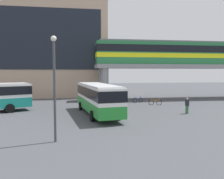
% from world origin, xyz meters
% --- Properties ---
extents(ground_plane, '(120.00, 120.00, 0.00)m').
position_xyz_m(ground_plane, '(0.00, 10.00, 0.00)').
color(ground_plane, '#47494F').
extents(station_building, '(24.29, 15.44, 18.11)m').
position_xyz_m(station_building, '(-9.70, 25.61, 9.06)').
color(station_building, tan).
rests_on(station_building, ground_plane).
extents(elevated_platform, '(29.68, 5.56, 5.67)m').
position_xyz_m(elevated_platform, '(14.87, 14.45, 4.80)').
color(elevated_platform, gray).
rests_on(elevated_platform, ground_plane).
extents(train, '(25.82, 2.96, 3.84)m').
position_xyz_m(train, '(12.97, 14.45, 7.63)').
color(train, '#26723F').
rests_on(train, elevated_platform).
extents(bus_main, '(4.04, 11.28, 3.22)m').
position_xyz_m(bus_main, '(-0.89, 1.66, 1.99)').
color(bus_main, '#268C33').
rests_on(bus_main, ground_plane).
extents(bicycle_blue, '(1.65, 0.80, 1.04)m').
position_xyz_m(bicycle_blue, '(5.86, 10.68, 0.36)').
color(bicycle_blue, black).
rests_on(bicycle_blue, ground_plane).
extents(bicycle_orange, '(1.74, 0.53, 1.04)m').
position_xyz_m(bicycle_orange, '(7.54, 7.86, 0.36)').
color(bicycle_orange, black).
rests_on(bicycle_orange, ground_plane).
extents(pedestrian_by_bike_rack, '(0.32, 0.43, 1.74)m').
position_xyz_m(pedestrian_by_bike_rack, '(8.70, 0.88, 0.82)').
color(pedestrian_by_bike_rack, '#33663F').
rests_on(pedestrian_by_bike_rack, ground_plane).
extents(lamp_post, '(0.36, 0.36, 6.78)m').
position_xyz_m(lamp_post, '(-4.51, -7.52, 3.97)').
color(lamp_post, '#3F3F44').
rests_on(lamp_post, ground_plane).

